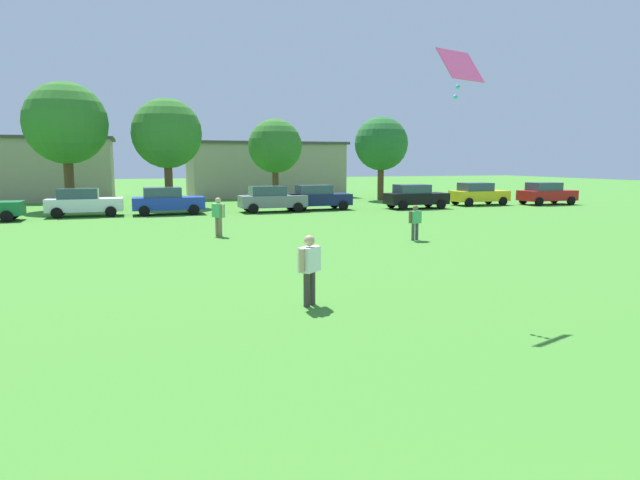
# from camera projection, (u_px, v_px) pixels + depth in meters

# --- Properties ---
(ground_plane) EXTENTS (160.00, 160.00, 0.00)m
(ground_plane) POSITION_uv_depth(u_px,v_px,m) (166.00, 227.00, 28.24)
(ground_plane) COLOR #42842D
(adult_bystander) EXTENTS (0.61, 0.58, 1.64)m
(adult_bystander) POSITION_uv_depth(u_px,v_px,m) (309.00, 264.00, 12.78)
(adult_bystander) COLOR #3F3833
(adult_bystander) RESTS_ON ground
(bystander_near_trees) EXTENTS (0.53, 0.74, 1.70)m
(bystander_near_trees) POSITION_uv_depth(u_px,v_px,m) (218.00, 213.00, 24.70)
(bystander_near_trees) COLOR #8C7259
(bystander_near_trees) RESTS_ON ground
(bystander_midfield) EXTENTS (0.68, 0.39, 1.47)m
(bystander_midfield) POSITION_uv_depth(u_px,v_px,m) (415.00, 220.00, 23.39)
(bystander_midfield) COLOR #4C4C51
(bystander_midfield) RESTS_ON ground
(kite) EXTENTS (1.23, 0.86, 1.10)m
(kite) POSITION_uv_depth(u_px,v_px,m) (460.00, 68.00, 12.44)
(kite) COLOR #F24C8C
(parked_car_white_1) EXTENTS (4.30, 2.02, 1.68)m
(parked_car_white_1) POSITION_uv_depth(u_px,v_px,m) (83.00, 202.00, 33.45)
(parked_car_white_1) COLOR white
(parked_car_white_1) RESTS_ON ground
(parked_car_blue_2) EXTENTS (4.30, 2.02, 1.68)m
(parked_car_blue_2) POSITION_uv_depth(u_px,v_px,m) (167.00, 201.00, 34.70)
(parked_car_blue_2) COLOR #1E38AD
(parked_car_blue_2) RESTS_ON ground
(parked_car_gray_3) EXTENTS (4.30, 2.02, 1.68)m
(parked_car_gray_3) POSITION_uv_depth(u_px,v_px,m) (271.00, 199.00, 36.44)
(parked_car_gray_3) COLOR slate
(parked_car_gray_3) RESTS_ON ground
(parked_car_navy_4) EXTENTS (4.30, 2.02, 1.68)m
(parked_car_navy_4) POSITION_uv_depth(u_px,v_px,m) (317.00, 197.00, 38.00)
(parked_car_navy_4) COLOR #141E4C
(parked_car_navy_4) RESTS_ON ground
(parked_car_black_5) EXTENTS (4.30, 2.02, 1.68)m
(parked_car_black_5) POSITION_uv_depth(u_px,v_px,m) (415.00, 196.00, 38.94)
(parked_car_black_5) COLOR black
(parked_car_black_5) RESTS_ON ground
(parked_car_yellow_6) EXTENTS (4.30, 2.02, 1.68)m
(parked_car_yellow_6) POSITION_uv_depth(u_px,v_px,m) (478.00, 194.00, 41.97)
(parked_car_yellow_6) COLOR yellow
(parked_car_yellow_6) RESTS_ON ground
(parked_car_red_7) EXTENTS (4.30, 2.02, 1.68)m
(parked_car_red_7) POSITION_uv_depth(u_px,v_px,m) (546.00, 193.00, 42.53)
(parked_car_red_7) COLOR red
(parked_car_red_7) RESTS_ON ground
(tree_left) EXTENTS (5.52, 5.52, 8.60)m
(tree_left) POSITION_uv_depth(u_px,v_px,m) (66.00, 124.00, 37.98)
(tree_left) COLOR brown
(tree_left) RESTS_ON ground
(tree_center) EXTENTS (4.95, 4.95, 7.71)m
(tree_center) POSITION_uv_depth(u_px,v_px,m) (167.00, 134.00, 39.92)
(tree_center) COLOR brown
(tree_center) RESTS_ON ground
(tree_right) EXTENTS (4.21, 4.21, 6.56)m
(tree_right) POSITION_uv_depth(u_px,v_px,m) (275.00, 146.00, 44.02)
(tree_right) COLOR brown
(tree_right) RESTS_ON ground
(tree_far_right) EXTENTS (4.47, 4.47, 6.97)m
(tree_far_right) POSITION_uv_depth(u_px,v_px,m) (381.00, 144.00, 46.99)
(tree_far_right) COLOR brown
(tree_far_right) RESTS_ON ground
(house_left) EXTENTS (14.29, 8.07, 5.28)m
(house_left) POSITION_uv_depth(u_px,v_px,m) (25.00, 169.00, 46.95)
(house_left) COLOR tan
(house_left) RESTS_ON ground
(house_right) EXTENTS (14.43, 8.15, 5.02)m
(house_right) POSITION_uv_depth(u_px,v_px,m) (264.00, 169.00, 53.35)
(house_right) COLOR tan
(house_right) RESTS_ON ground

